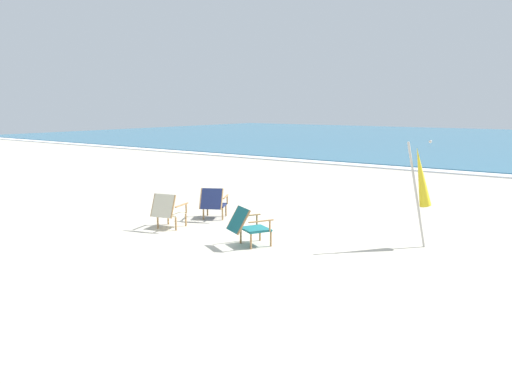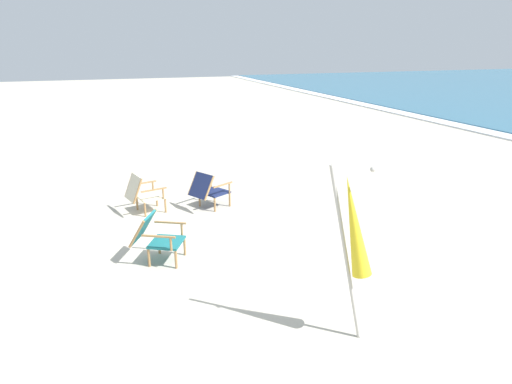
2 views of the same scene
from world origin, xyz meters
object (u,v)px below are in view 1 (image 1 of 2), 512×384
Objects in this scene: beach_chair_back_left at (248,225)px; umbrella_furled_yellow at (421,178)px; beach_chair_front_right at (213,202)px; beach_chair_mid_center at (168,210)px.

beach_chair_back_left is 3.43m from umbrella_furled_yellow.
umbrella_furled_yellow reaches higher than beach_chair_front_right.
beach_chair_front_right is at bearing 81.39° from beach_chair_mid_center.
beach_chair_mid_center is at bearing 178.76° from beach_chair_back_left.
beach_chair_back_left is (2.26, -0.05, -0.01)m from beach_chair_mid_center.
beach_chair_front_right is 1.00× the size of beach_chair_back_left.
beach_chair_back_left is (2.06, -1.36, -0.00)m from beach_chair_front_right.
umbrella_furled_yellow is at bearing 5.89° from beach_chair_front_right.
umbrella_furled_yellow is at bearing 19.88° from beach_chair_mid_center.
beach_chair_front_right is 0.45× the size of umbrella_furled_yellow.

